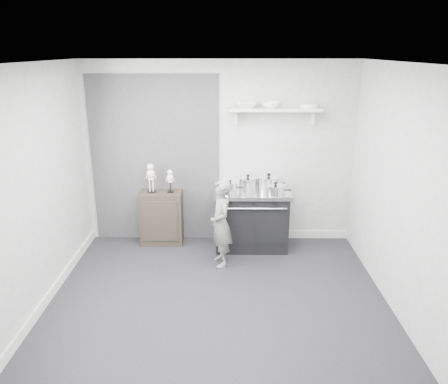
% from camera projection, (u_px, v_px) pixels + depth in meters
% --- Properties ---
extents(ground, '(4.00, 4.00, 0.00)m').
position_uv_depth(ground, '(217.00, 299.00, 5.18)').
color(ground, black).
rests_on(ground, ground).
extents(room_shell, '(4.02, 3.62, 2.71)m').
position_uv_depth(room_shell, '(209.00, 162.00, 4.81)').
color(room_shell, '#9D9D9B').
rests_on(room_shell, ground).
extents(wall_shelf, '(1.30, 0.26, 0.24)m').
position_uv_depth(wall_shelf, '(275.00, 110.00, 6.15)').
color(wall_shelf, silver).
rests_on(wall_shelf, room_shell).
extents(stove, '(1.10, 0.69, 0.88)m').
position_uv_depth(stove, '(251.00, 219.00, 6.45)').
color(stove, black).
rests_on(stove, ground).
extents(side_cabinet, '(0.62, 0.36, 0.81)m').
position_uv_depth(side_cabinet, '(162.00, 218.00, 6.59)').
color(side_cabinet, black).
rests_on(side_cabinet, ground).
extents(child, '(0.39, 0.50, 1.20)m').
position_uv_depth(child, '(221.00, 223.00, 5.86)').
color(child, slate).
rests_on(child, ground).
extents(pot_front_left, '(0.29, 0.20, 0.18)m').
position_uv_depth(pot_front_left, '(230.00, 187.00, 6.21)').
color(pot_front_left, white).
rests_on(pot_front_left, stove).
extents(pot_back_left, '(0.36, 0.28, 0.20)m').
position_uv_depth(pot_back_left, '(248.00, 182.00, 6.42)').
color(pot_back_left, white).
rests_on(pot_back_left, stove).
extents(pot_back_right, '(0.40, 0.32, 0.23)m').
position_uv_depth(pot_back_right, '(269.00, 182.00, 6.38)').
color(pot_back_right, white).
rests_on(pot_back_right, stove).
extents(pot_front_right, '(0.36, 0.28, 0.19)m').
position_uv_depth(pot_front_right, '(275.00, 189.00, 6.12)').
color(pot_front_right, white).
rests_on(pot_front_right, stove).
extents(skeleton_full, '(0.14, 0.09, 0.50)m').
position_uv_depth(skeleton_full, '(151.00, 176.00, 6.39)').
color(skeleton_full, white).
rests_on(skeleton_full, side_cabinet).
extents(skeleton_torso, '(0.11, 0.07, 0.39)m').
position_uv_depth(skeleton_torso, '(170.00, 179.00, 6.40)').
color(skeleton_torso, white).
rests_on(skeleton_torso, side_cabinet).
extents(bowl_large, '(0.33, 0.33, 0.08)m').
position_uv_depth(bowl_large, '(246.00, 105.00, 6.12)').
color(bowl_large, white).
rests_on(bowl_large, wall_shelf).
extents(bowl_small, '(0.26, 0.26, 0.08)m').
position_uv_depth(bowl_small, '(271.00, 105.00, 6.12)').
color(bowl_small, white).
rests_on(bowl_small, wall_shelf).
extents(plate_stack, '(0.25, 0.25, 0.06)m').
position_uv_depth(plate_stack, '(309.00, 106.00, 6.12)').
color(plate_stack, white).
rests_on(plate_stack, wall_shelf).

